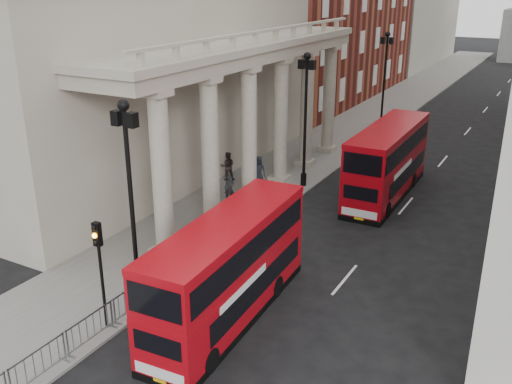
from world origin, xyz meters
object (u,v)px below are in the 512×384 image
Objects in this scene: lamp_post_south at (131,192)px; bus_far at (388,160)px; bus_near at (229,268)px; pedestrian_c at (259,171)px; lamp_post_mid at (306,111)px; pedestrian_a at (229,188)px; pedestrian_b at (228,166)px; traffic_light at (99,256)px; lamp_post_north at (385,75)px.

lamp_post_south reaches higher than bus_far.
bus_near is 15.13m from pedestrian_c.
lamp_post_mid reaches higher than bus_far.
pedestrian_a is 0.87× the size of pedestrian_c.
lamp_post_mid is 5.14× the size of pedestrian_a.
lamp_post_south reaches higher than pedestrian_b.
lamp_post_mid is 4.48× the size of pedestrian_c.
bus_near reaches higher than pedestrian_a.
traffic_light is 17.39m from pedestrian_b.
bus_far is (4.99, -14.89, -2.66)m from lamp_post_north.
pedestrian_b is (-4.75, -17.45, -3.85)m from lamp_post_north.
bus_far is (4.99, 17.11, -2.66)m from lamp_post_south.
pedestrian_a is (-2.75, 13.36, -2.18)m from traffic_light.
pedestrian_b is at bearing 108.10° from lamp_post_south.
pedestrian_a is (-7.64, -5.77, -1.32)m from bus_far.
pedestrian_a is (-6.31, 10.30, -1.21)m from bus_near.
lamp_post_mid is at bearing 10.80° from pedestrian_c.
traffic_light is at bearing -105.12° from bus_far.
lamp_post_south is 4.48× the size of pedestrian_c.
bus_far is at bearing 7.86° from pedestrian_a.
pedestrian_b is (-4.85, 16.57, -2.04)m from traffic_light.
lamp_post_north is at bearing 67.06° from pedestrian_c.
traffic_light is at bearing -95.28° from pedestrian_c.
bus_near is at bearing -83.25° from lamp_post_north.
lamp_post_south is 32.00m from lamp_post_north.
lamp_post_north is at bearing 93.59° from bus_near.
bus_near is (3.66, -14.96, -2.77)m from lamp_post_mid.
lamp_post_mid is at bearing 163.34° from pedestrian_b.
bus_far is (4.99, 1.11, -2.66)m from lamp_post_mid.
pedestrian_c is at bearing 59.80° from pedestrian_a.
lamp_post_north is at bearing 90.00° from lamp_post_south.
traffic_light reaches higher than bus_near.
pedestrian_b is at bearing 118.77° from bus_near.
traffic_light is 17.14m from pedestrian_c.
traffic_light is (0.10, -2.02, -1.80)m from lamp_post_south.
pedestrian_c is at bearing -163.70° from bus_far.
lamp_post_north is at bearing 90.00° from lamp_post_mid.
lamp_post_north is 21.21m from pedestrian_a.
bus_far is 5.31× the size of pedestrian_b.
pedestrian_a is at bearing 118.35° from bus_near.
pedestrian_c is (-2.59, -1.22, -3.86)m from lamp_post_mid.
bus_near is 15.95m from pedestrian_b.
pedestrian_b is 1.02× the size of pedestrian_c.
lamp_post_north reaches higher than traffic_light.
bus_near is at bearing 15.92° from lamp_post_south.
lamp_post_mid is 6.29m from pedestrian_b.
lamp_post_south is at bearing -106.07° from pedestrian_a.
lamp_post_south is 0.83× the size of bus_far.
lamp_post_mid is 1.00× the size of lamp_post_north.
lamp_post_mid is 6.68m from pedestrian_a.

